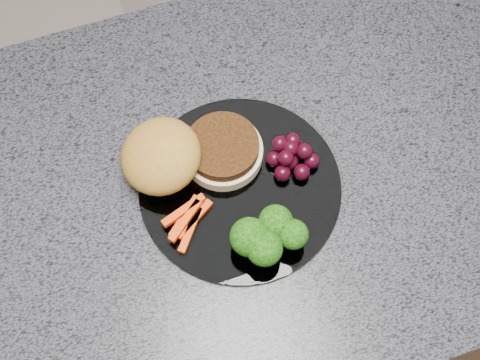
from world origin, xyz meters
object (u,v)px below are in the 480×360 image
Objects in this scene: island_cabinet at (228,279)px; burger at (183,155)px; grape_bunch at (292,155)px; plate at (240,187)px.

island_cabinet is 0.50m from burger.
burger is at bearing 135.78° from island_cabinet.
grape_bunch is (0.13, -0.04, -0.01)m from burger.
burger is at bearing 136.52° from plate.
plate is (0.02, -0.02, 0.47)m from island_cabinet.
plate is at bearing -52.46° from burger.
island_cabinet is 18.17× the size of grape_bunch.
burger is 2.99× the size of grape_bunch.
plate is 1.32× the size of burger.
island_cabinet is at bearing 177.13° from grape_bunch.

